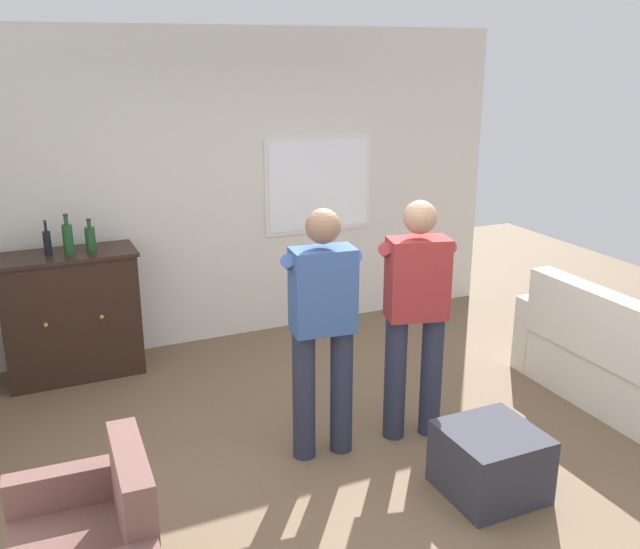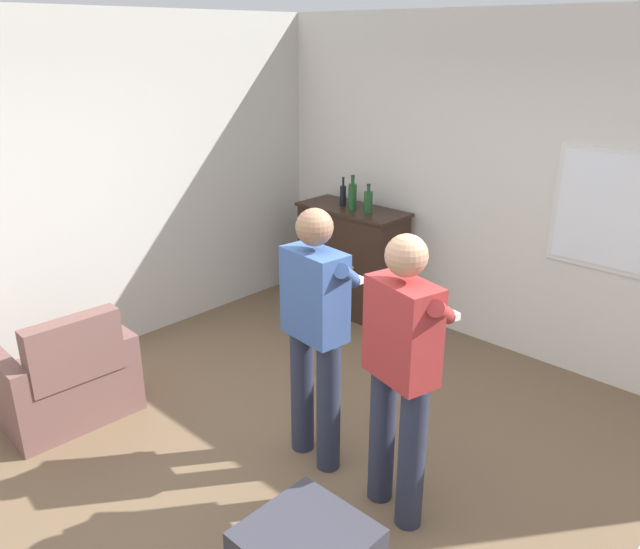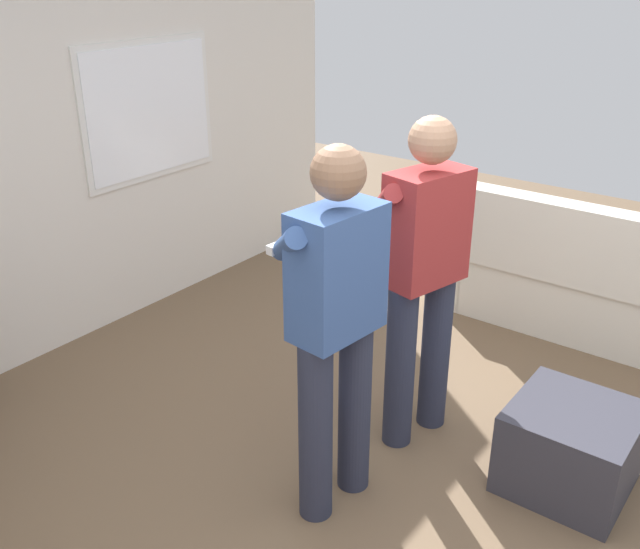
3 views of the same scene
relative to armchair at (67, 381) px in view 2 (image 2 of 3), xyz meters
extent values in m
plane|color=brown|center=(1.82, 0.53, -0.29)|extent=(10.40, 10.40, 0.00)
cube|color=silver|center=(1.82, 3.19, 1.11)|extent=(5.20, 0.12, 2.80)
cube|color=silver|center=(2.59, 3.12, 1.09)|extent=(1.09, 0.02, 0.91)
cube|color=white|center=(2.59, 3.12, 1.09)|extent=(1.01, 0.03, 0.83)
cube|color=beige|center=(-0.84, 0.53, 1.11)|extent=(0.12, 5.20, 2.80)
cube|color=brown|center=(-0.04, 0.00, -0.09)|extent=(0.67, 0.67, 0.40)
cube|color=brown|center=(0.22, -0.01, 0.34)|extent=(0.17, 0.65, 0.45)
cube|color=brown|center=(-0.05, -0.38, 0.01)|extent=(0.64, 0.15, 0.60)
cube|color=brown|center=(-0.02, 0.38, 0.01)|extent=(0.64, 0.15, 0.60)
cube|color=black|center=(0.24, 2.83, 0.22)|extent=(1.05, 0.44, 1.02)
cube|color=black|center=(0.24, 2.83, 0.75)|extent=(1.09, 0.48, 0.03)
sphere|color=#B79338|center=(0.03, 2.59, 0.27)|extent=(0.04, 0.04, 0.04)
sphere|color=#B79338|center=(0.45, 2.59, 0.27)|extent=(0.04, 0.04, 0.04)
cylinder|color=#1E4C23|center=(0.27, 2.78, 0.88)|extent=(0.08, 0.08, 0.24)
cylinder|color=#1E4C23|center=(0.27, 2.78, 1.04)|extent=(0.03, 0.03, 0.07)
cylinder|color=#262626|center=(0.27, 2.78, 1.08)|extent=(0.04, 0.04, 0.02)
cylinder|color=#1E4C23|center=(0.44, 2.80, 0.86)|extent=(0.08, 0.08, 0.20)
cylinder|color=#1E4C23|center=(0.44, 2.80, 0.99)|extent=(0.03, 0.03, 0.06)
cylinder|color=#262626|center=(0.44, 2.80, 1.02)|extent=(0.04, 0.04, 0.02)
cylinder|color=black|center=(0.12, 2.82, 0.86)|extent=(0.06, 0.06, 0.19)
cylinder|color=black|center=(0.12, 2.82, 0.99)|extent=(0.02, 0.02, 0.07)
cylinder|color=#262626|center=(0.12, 2.82, 1.04)|extent=(0.02, 0.02, 0.02)
cylinder|color=#282D42|center=(1.48, 0.89, 0.15)|extent=(0.15, 0.15, 0.88)
cylinder|color=#282D42|center=(1.73, 0.87, 0.15)|extent=(0.15, 0.15, 0.88)
cube|color=#385693|center=(1.61, 0.88, 0.87)|extent=(0.42, 0.26, 0.55)
sphere|color=#8C664C|center=(1.61, 0.88, 1.28)|extent=(0.22, 0.22, 0.22)
cylinder|color=#385693|center=(1.51, 1.05, 0.98)|extent=(0.36, 0.38, 0.29)
cylinder|color=#385693|center=(1.74, 1.03, 0.98)|extent=(0.29, 0.42, 0.29)
cube|color=white|center=(1.64, 1.20, 0.89)|extent=(0.15, 0.06, 0.04)
cylinder|color=#282D42|center=(2.15, 0.87, 0.15)|extent=(0.15, 0.15, 0.88)
cylinder|color=#282D42|center=(2.40, 0.81, 0.15)|extent=(0.15, 0.15, 0.88)
cube|color=#9E2D2D|center=(2.27, 0.84, 0.87)|extent=(0.44, 0.31, 0.55)
sphere|color=tan|center=(2.27, 0.84, 1.28)|extent=(0.22, 0.22, 0.22)
cylinder|color=#9E2D2D|center=(2.20, 1.03, 0.98)|extent=(0.39, 0.35, 0.29)
cylinder|color=#9E2D2D|center=(2.43, 0.97, 0.98)|extent=(0.24, 0.44, 0.29)
cube|color=white|center=(2.35, 1.15, 0.89)|extent=(0.16, 0.08, 0.04)
camera|label=1|loc=(-0.16, -2.97, 2.31)|focal=40.00mm
camera|label=2|loc=(3.97, -1.57, 2.30)|focal=35.00mm
camera|label=3|loc=(-0.53, -0.63, 2.04)|focal=40.00mm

